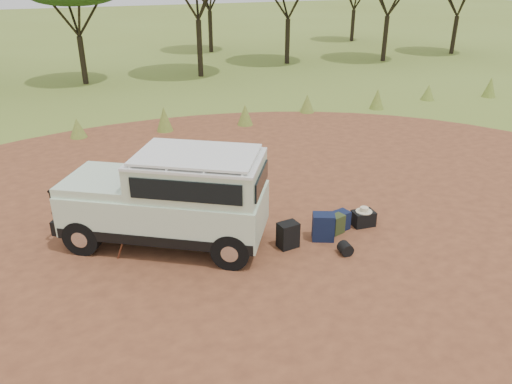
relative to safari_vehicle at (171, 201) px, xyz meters
name	(u,v)px	position (x,y,z in m)	size (l,w,h in m)	color
ground	(254,245)	(1.60, -0.74, -1.03)	(140.00, 140.00, 0.00)	olive
dirt_clearing	(254,244)	(1.60, -0.74, -1.03)	(23.00, 23.00, 0.01)	brown
grass_fringe	(168,121)	(1.71, 7.93, -0.63)	(36.60, 1.60, 0.90)	olive
safari_vehicle	(171,201)	(0.00, 0.00, 0.00)	(4.59, 3.76, 2.13)	silver
walking_staff	(126,231)	(-1.03, -0.31, -0.35)	(0.03, 0.03, 1.44)	brown
backpack_black	(288,235)	(2.23, -1.10, -0.74)	(0.42, 0.31, 0.58)	black
backpack_navy	(323,227)	(3.10, -1.10, -0.72)	(0.48, 0.34, 0.62)	#13193D
backpack_olive	(337,224)	(3.52, -0.97, -0.80)	(0.33, 0.23, 0.45)	#33411E
duffel_navy	(340,221)	(3.69, -0.84, -0.81)	(0.40, 0.30, 0.45)	#13193D
hard_case	(363,218)	(4.29, -0.87, -0.85)	(0.51, 0.36, 0.36)	black
stuff_sack	(345,249)	(3.23, -1.83, -0.89)	(0.27, 0.27, 0.27)	black
safari_hat	(364,210)	(4.29, -0.87, -0.63)	(0.38, 0.38, 0.11)	beige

